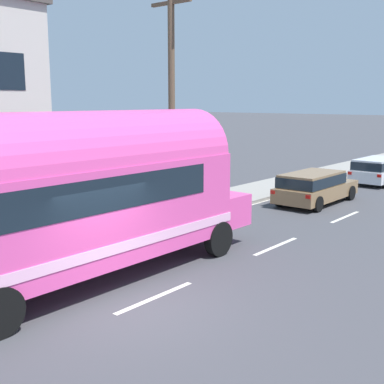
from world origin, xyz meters
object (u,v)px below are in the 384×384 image
car_lead (314,186)px  car_second (379,169)px  utility_pole (172,99)px  painted_bus (64,192)px

car_lead → car_second: size_ratio=1.05×
utility_pole → painted_bus: bearing=-67.5°
car_lead → car_second: 7.14m
car_lead → car_second: same height
utility_pole → car_lead: size_ratio=1.83×
painted_bus → car_lead: 12.84m
car_second → car_lead: bearing=-91.3°
painted_bus → car_second: painted_bus is taller
car_lead → car_second: (0.16, 7.14, 0.00)m
car_lead → car_second: bearing=88.7°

